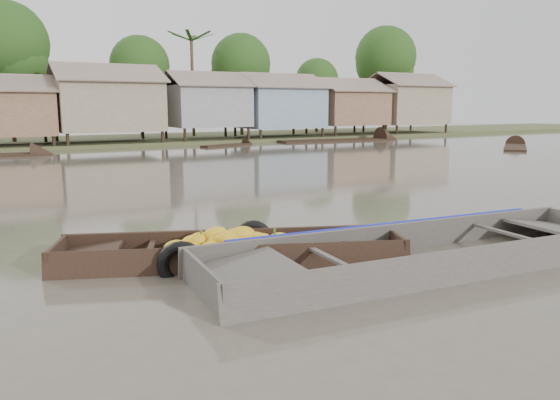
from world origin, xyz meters
TOP-DOWN VIEW (x-y plane):
  - ground at (0.00, 0.00)m, footprint 120.00×120.00m
  - riverbank at (3.03, 31.86)m, footprint 120.00×12.47m
  - banana_boat at (-1.75, 0.52)m, footprint 6.18×3.57m
  - viewer_boat at (1.23, -1.35)m, footprint 8.43×2.82m
  - distant_boats at (8.67, 23.58)m, footprint 48.37×14.82m

SIDE VIEW (x-z plane):
  - distant_boats at x=8.67m, z-range -0.22..0.12m
  - ground at x=0.00m, z-range 0.00..0.00m
  - viewer_boat at x=1.23m, z-range -0.26..0.41m
  - banana_boat at x=-1.75m, z-range -0.24..0.61m
  - riverbank at x=3.03m, z-range -2.04..8.18m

